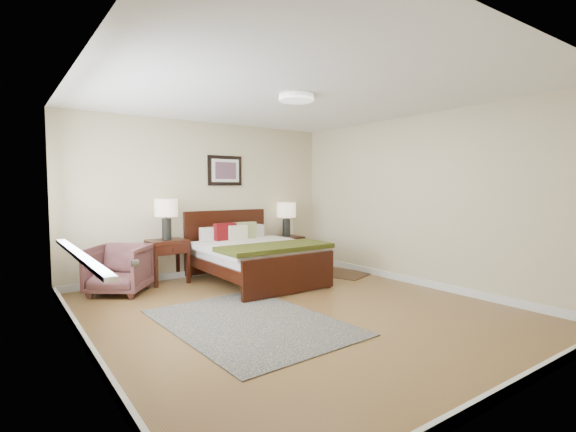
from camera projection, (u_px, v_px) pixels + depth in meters
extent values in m
plane|color=brown|center=(296.00, 310.00, 4.90)|extent=(5.00, 5.00, 0.00)
cube|color=#C5B78F|center=(205.00, 199.00, 6.85)|extent=(4.50, 0.04, 2.50)
cube|color=#C5B78F|center=(519.00, 217.00, 2.79)|extent=(4.50, 0.04, 2.50)
cube|color=#C5B78F|center=(82.00, 210.00, 3.51)|extent=(0.04, 5.00, 2.50)
cube|color=#C5B78F|center=(419.00, 200.00, 6.12)|extent=(0.04, 5.00, 2.50)
cube|color=white|center=(296.00, 94.00, 4.73)|extent=(4.50, 5.00, 0.02)
cube|color=silver|center=(71.00, 192.00, 4.08)|extent=(0.02, 2.72, 1.32)
cube|color=silver|center=(73.00, 192.00, 4.09)|extent=(0.01, 2.60, 1.20)
cube|color=silver|center=(79.00, 255.00, 4.15)|extent=(0.10, 2.72, 0.04)
cube|color=silver|center=(149.00, 258.00, 2.11)|extent=(0.01, 1.00, 2.18)
cube|color=brown|center=(151.00, 265.00, 2.12)|extent=(0.01, 0.90, 2.10)
cylinder|color=#999999|center=(135.00, 263.00, 2.45)|extent=(0.04, 0.04, 0.04)
cylinder|color=white|center=(296.00, 98.00, 4.73)|extent=(0.40, 0.40, 0.07)
cylinder|color=beige|center=(296.00, 95.00, 4.73)|extent=(0.44, 0.44, 0.01)
cube|color=black|center=(226.00, 241.00, 7.07)|extent=(1.48, 0.06, 1.04)
cube|color=black|center=(290.00, 274.00, 5.57)|extent=(1.48, 0.06, 0.52)
cube|color=black|center=(212.00, 268.00, 5.92)|extent=(0.06, 1.84, 0.17)
cube|color=black|center=(292.00, 258.00, 6.73)|extent=(0.06, 1.84, 0.17)
cube|color=beige|center=(254.00, 255.00, 6.32)|extent=(1.38, 1.82, 0.20)
cube|color=beige|center=(258.00, 247.00, 6.23)|extent=(1.56, 1.59, 0.09)
cube|color=#434413|center=(275.00, 247.00, 5.84)|extent=(1.60, 0.70, 0.06)
cube|color=beige|center=(215.00, 235.00, 6.67)|extent=(0.46, 0.18, 0.24)
cube|color=beige|center=(250.00, 232.00, 7.05)|extent=(0.46, 0.18, 0.24)
cube|color=#590A0C|center=(225.00, 232.00, 6.64)|extent=(0.36, 0.17, 0.30)
cube|color=#848F52|center=(245.00, 231.00, 6.86)|extent=(0.36, 0.16, 0.30)
cube|color=beige|center=(238.00, 233.00, 6.69)|extent=(0.32, 0.13, 0.26)
cube|color=black|center=(225.00, 171.00, 7.00)|extent=(0.62, 0.03, 0.50)
cube|color=silver|center=(226.00, 171.00, 6.98)|extent=(0.50, 0.01, 0.38)
cube|color=#A52D23|center=(226.00, 171.00, 6.97)|extent=(0.38, 0.01, 0.28)
cube|color=black|center=(167.00, 241.00, 6.27)|extent=(0.55, 0.49, 0.05)
cube|color=black|center=(156.00, 267.00, 5.98)|extent=(0.05, 0.05, 0.61)
cube|color=black|center=(188.00, 263.00, 6.26)|extent=(0.05, 0.05, 0.61)
cube|color=black|center=(147.00, 262.00, 6.33)|extent=(0.05, 0.05, 0.61)
cube|color=black|center=(178.00, 259.00, 6.61)|extent=(0.05, 0.05, 0.61)
cube|color=black|center=(172.00, 250.00, 6.09)|extent=(0.49, 0.03, 0.14)
cube|color=black|center=(286.00, 238.00, 7.56)|extent=(0.55, 0.41, 0.05)
cube|color=black|center=(281.00, 255.00, 7.29)|extent=(0.05, 0.05, 0.50)
cube|color=black|center=(303.00, 253.00, 7.58)|extent=(0.05, 0.05, 0.50)
cube|color=black|center=(270.00, 253.00, 7.58)|extent=(0.05, 0.05, 0.50)
cube|color=black|center=(292.00, 250.00, 7.87)|extent=(0.05, 0.05, 0.50)
cube|color=black|center=(293.00, 245.00, 7.41)|extent=(0.49, 0.03, 0.14)
cube|color=black|center=(286.00, 259.00, 7.59)|extent=(0.49, 0.35, 0.03)
cube|color=black|center=(286.00, 257.00, 7.59)|extent=(0.20, 0.26, 0.03)
cube|color=black|center=(286.00, 255.00, 7.58)|extent=(0.20, 0.26, 0.03)
cube|color=black|center=(286.00, 253.00, 7.58)|extent=(0.20, 0.26, 0.03)
cube|color=black|center=(286.00, 251.00, 7.58)|extent=(0.20, 0.26, 0.03)
cube|color=black|center=(286.00, 250.00, 7.58)|extent=(0.20, 0.26, 0.03)
cube|color=black|center=(286.00, 248.00, 7.58)|extent=(0.20, 0.26, 0.03)
cylinder|color=black|center=(167.00, 229.00, 6.26)|extent=(0.14, 0.14, 0.32)
cylinder|color=black|center=(166.00, 217.00, 6.25)|extent=(0.02, 0.02, 0.06)
cylinder|color=beige|center=(166.00, 208.00, 6.24)|extent=(0.34, 0.34, 0.26)
cylinder|color=black|center=(286.00, 228.00, 7.55)|extent=(0.14, 0.14, 0.32)
cylinder|color=black|center=(286.00, 218.00, 7.54)|extent=(0.02, 0.02, 0.06)
cylinder|color=beige|center=(286.00, 210.00, 7.53)|extent=(0.34, 0.34, 0.26)
imported|color=brown|center=(119.00, 269.00, 5.63)|extent=(1.01, 1.02, 0.67)
cube|color=#0B173A|center=(250.00, 322.00, 4.45)|extent=(1.67, 2.29, 0.01)
cube|color=black|center=(335.00, 273.00, 7.02)|extent=(1.07, 1.29, 0.01)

